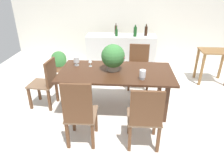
# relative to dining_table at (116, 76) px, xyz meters

# --- Properties ---
(ground_plane) EXTENTS (7.04, 7.04, 0.00)m
(ground_plane) POSITION_rel_dining_table_xyz_m (0.00, 0.18, -0.68)
(ground_plane) COLOR silver
(back_wall) EXTENTS (6.40, 0.10, 2.60)m
(back_wall) POSITION_rel_dining_table_xyz_m (0.00, 2.78, 0.62)
(back_wall) COLOR silver
(back_wall) RESTS_ON ground
(dining_table) EXTENTS (2.01, 1.01, 0.77)m
(dining_table) POSITION_rel_dining_table_xyz_m (0.00, 0.00, 0.00)
(dining_table) COLOR #422616
(dining_table) RESTS_ON ground
(chair_near_right) EXTENTS (0.48, 0.45, 1.00)m
(chair_near_right) POSITION_rel_dining_table_xyz_m (0.45, -1.00, -0.13)
(chair_near_right) COLOR brown
(chair_near_right) RESTS_ON ground
(chair_head_end) EXTENTS (0.50, 0.46, 0.95)m
(chair_head_end) POSITION_rel_dining_table_xyz_m (-1.30, -0.01, -0.16)
(chair_head_end) COLOR brown
(chair_head_end) RESTS_ON ground
(chair_near_left) EXTENTS (0.45, 0.47, 1.07)m
(chair_near_left) POSITION_rel_dining_table_xyz_m (-0.45, -1.01, -0.11)
(chair_near_left) COLOR brown
(chair_near_left) RESTS_ON ground
(chair_far_right) EXTENTS (0.49, 0.48, 0.95)m
(chair_far_right) POSITION_rel_dining_table_xyz_m (0.45, 1.00, -0.15)
(chair_far_right) COLOR brown
(chair_far_right) RESTS_ON ground
(flower_centerpiece) EXTENTS (0.41, 0.41, 0.47)m
(flower_centerpiece) POSITION_rel_dining_table_xyz_m (-0.06, 0.05, 0.33)
(flower_centerpiece) COLOR gray
(flower_centerpiece) RESTS_ON dining_table
(crystal_vase_left) EXTENTS (0.11, 0.11, 0.18)m
(crystal_vase_left) POSITION_rel_dining_table_xyz_m (-0.76, 0.22, 0.19)
(crystal_vase_left) COLOR silver
(crystal_vase_left) RESTS_ON dining_table
(crystal_vase_center_near) EXTENTS (0.10, 0.10, 0.16)m
(crystal_vase_center_near) POSITION_rel_dining_table_xyz_m (0.44, -0.30, 0.18)
(crystal_vase_center_near) COLOR silver
(crystal_vase_center_near) RESTS_ON dining_table
(wine_glass) EXTENTS (0.07, 0.07, 0.15)m
(wine_glass) POSITION_rel_dining_table_xyz_m (-0.49, 0.20, 0.19)
(wine_glass) COLOR silver
(wine_glass) RESTS_ON dining_table
(kitchen_counter) EXTENTS (1.82, 0.54, 0.93)m
(kitchen_counter) POSITION_rel_dining_table_xyz_m (0.02, 1.99, -0.22)
(kitchen_counter) COLOR silver
(kitchen_counter) RESTS_ON ground
(wine_bottle_amber) EXTENTS (0.07, 0.07, 0.25)m
(wine_bottle_amber) POSITION_rel_dining_table_xyz_m (-0.10, 1.89, 0.34)
(wine_bottle_amber) COLOR #194C1E
(wine_bottle_amber) RESTS_ON kitchen_counter
(wine_bottle_clear) EXTENTS (0.08, 0.08, 0.29)m
(wine_bottle_clear) POSITION_rel_dining_table_xyz_m (0.65, 1.99, 0.37)
(wine_bottle_clear) COLOR black
(wine_bottle_clear) RESTS_ON kitchen_counter
(wine_bottle_green) EXTENTS (0.08, 0.08, 0.29)m
(wine_bottle_green) POSITION_rel_dining_table_xyz_m (0.37, 1.89, 0.37)
(wine_bottle_green) COLOR #194C1E
(wine_bottle_green) RESTS_ON kitchen_counter
(wine_bottle_tall) EXTENTS (0.07, 0.07, 0.28)m
(wine_bottle_tall) POSITION_rel_dining_table_xyz_m (-0.13, 2.11, 0.36)
(wine_bottle_tall) COLOR black
(wine_bottle_tall) RESTS_ON kitchen_counter
(side_table) EXTENTS (0.67, 0.49, 0.78)m
(side_table) POSITION_rel_dining_table_xyz_m (2.19, 1.31, -0.10)
(side_table) COLOR brown
(side_table) RESTS_ON ground
(potted_plant_floor) EXTENTS (0.41, 0.41, 0.54)m
(potted_plant_floor) POSITION_rel_dining_table_xyz_m (-1.63, 1.69, -0.40)
(potted_plant_floor) COLOR brown
(potted_plant_floor) RESTS_ON ground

